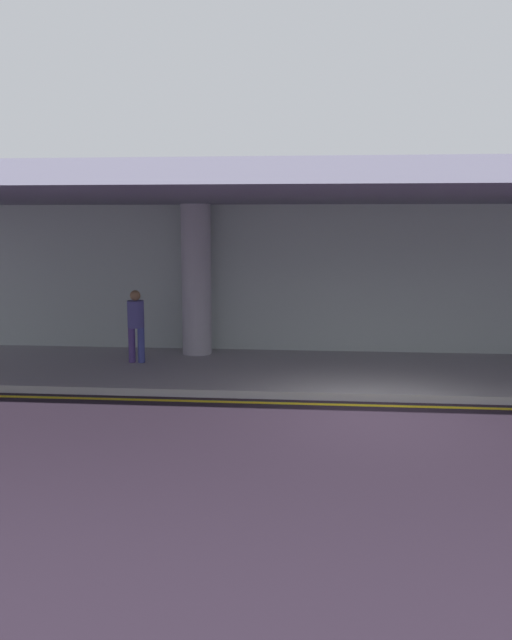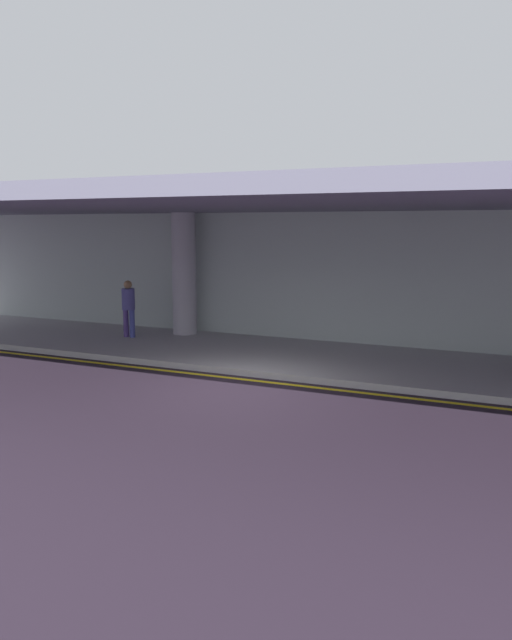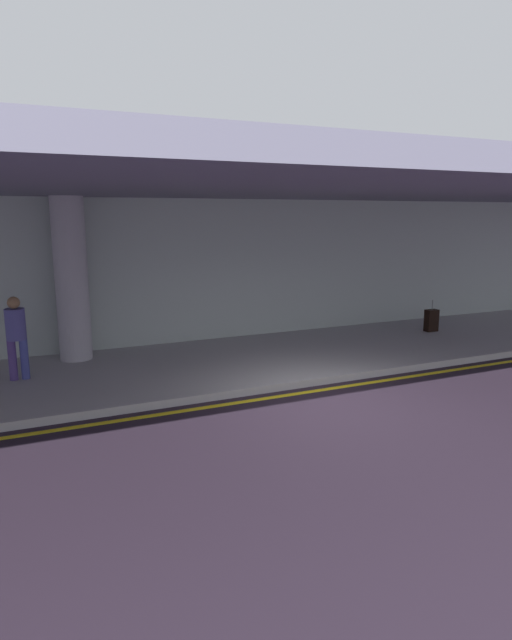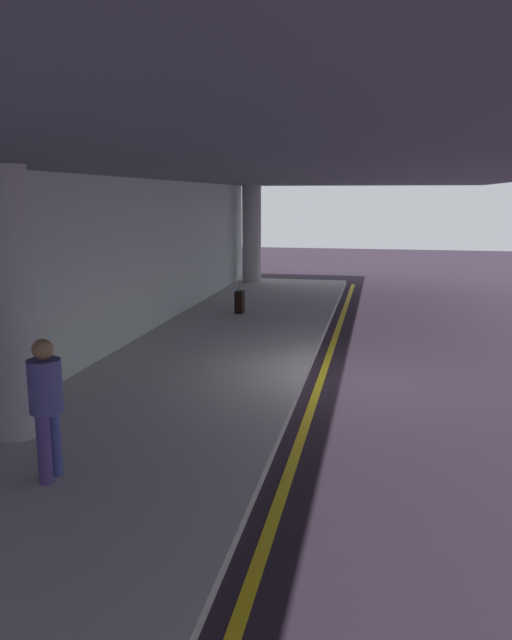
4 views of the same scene
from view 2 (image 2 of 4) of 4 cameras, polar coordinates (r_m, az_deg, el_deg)
ground_plane at (r=13.00m, az=-1.77°, el=-6.40°), size 60.00×60.00×0.00m
sidewalk at (r=15.75m, az=3.18°, el=-3.44°), size 26.00×4.20×0.15m
lane_stripe_yellow at (r=13.64m, az=-0.42°, el=-5.65°), size 26.00×0.14×0.01m
support_column_far_left at (r=18.54m, az=-6.74°, el=4.30°), size 0.72×0.72×3.65m
ceiling_overhang at (r=14.94m, az=2.60°, el=10.87°), size 28.00×13.20×0.30m
terminal_back_wall at (r=17.58m, az=5.87°, el=3.83°), size 26.00×0.30×3.80m
traveler_with_luggage at (r=18.31m, az=-11.84°, el=1.40°), size 0.38×0.38×1.68m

